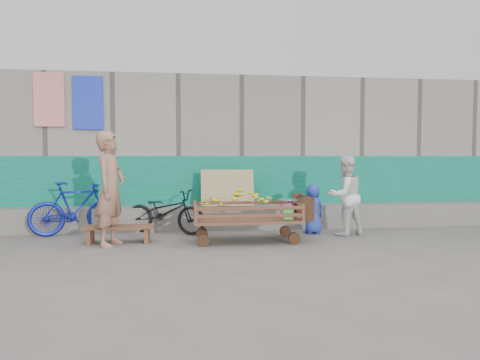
{
  "coord_description": "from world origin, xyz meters",
  "views": [
    {
      "loc": [
        -0.43,
        -5.81,
        1.37
      ],
      "look_at": [
        0.42,
        1.2,
        1.0
      ],
      "focal_mm": 32.0,
      "sensor_mm": 36.0,
      "label": 1
    }
  ],
  "objects": [
    {
      "name": "banana_cart",
      "position": [
        0.48,
        1.06,
        0.54
      ],
      "size": [
        1.89,
        0.86,
        0.81
      ],
      "color": "brown",
      "rests_on": "ground"
    },
    {
      "name": "child",
      "position": [
        1.79,
        1.64,
        0.45
      ],
      "size": [
        0.5,
        0.4,
        0.89
      ],
      "primitive_type": "imported",
      "rotation": [
        0.0,
        0.0,
        3.44
      ],
      "color": "#263EAD",
      "rests_on": "ground"
    },
    {
      "name": "woman",
      "position": [
        2.31,
        1.42,
        0.7
      ],
      "size": [
        0.81,
        0.71,
        1.4
      ],
      "primitive_type": "imported",
      "rotation": [
        0.0,
        0.0,
        3.44
      ],
      "color": "white",
      "rests_on": "ground"
    },
    {
      "name": "bicycle_blue",
      "position": [
        -2.42,
        2.02,
        0.47
      ],
      "size": [
        1.63,
        0.94,
        0.95
      ],
      "primitive_type": "imported",
      "rotation": [
        0.0,
        0.0,
        1.91
      ],
      "color": "#121E9B",
      "rests_on": "ground"
    },
    {
      "name": "vendor_man",
      "position": [
        -1.63,
        0.98,
        0.89
      ],
      "size": [
        0.57,
        0.73,
        1.78
      ],
      "primitive_type": "imported",
      "rotation": [
        0.0,
        0.0,
        1.32
      ],
      "color": "#9E6C55",
      "rests_on": "ground"
    },
    {
      "name": "bicycle_dark",
      "position": [
        -0.85,
        1.94,
        0.4
      ],
      "size": [
        1.61,
        1.05,
        0.8
      ],
      "primitive_type": "imported",
      "rotation": [
        0.0,
        0.0,
        1.19
      ],
      "color": "black",
      "rests_on": "ground"
    },
    {
      "name": "building_wall",
      "position": [
        -0.0,
        4.05,
        1.47
      ],
      "size": [
        12.0,
        3.5,
        3.0
      ],
      "color": "gray",
      "rests_on": "ground"
    },
    {
      "name": "bench",
      "position": [
        -1.55,
        1.19,
        0.2
      ],
      "size": [
        1.12,
        0.33,
        0.28
      ],
      "color": "brown",
      "rests_on": "ground"
    },
    {
      "name": "ground",
      "position": [
        0.0,
        0.0,
        0.0
      ],
      "size": [
        80.0,
        80.0,
        0.0
      ],
      "primitive_type": "plane",
      "color": "#5B5754",
      "rests_on": "ground"
    }
  ]
}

